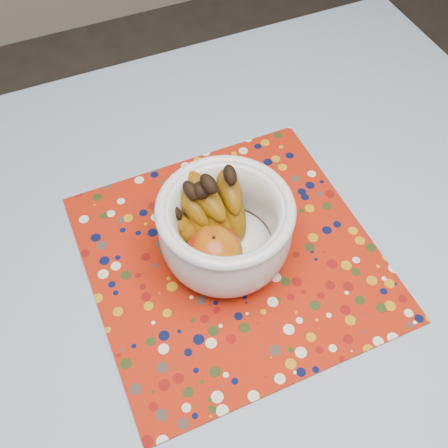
# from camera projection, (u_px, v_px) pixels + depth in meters

# --- Properties ---
(table) EXTENTS (1.20, 1.20, 0.75)m
(table) POSITION_uv_depth(u_px,v_px,m) (255.00, 335.00, 0.87)
(table) COLOR brown
(table) RESTS_ON ground
(tablecloth) EXTENTS (1.32, 1.32, 0.01)m
(tablecloth) POSITION_uv_depth(u_px,v_px,m) (257.00, 314.00, 0.81)
(tablecloth) COLOR slate
(tablecloth) RESTS_ON table
(placemat) EXTENTS (0.46, 0.46, 0.00)m
(placemat) POSITION_uv_depth(u_px,v_px,m) (232.00, 256.00, 0.86)
(placemat) COLOR #9B1908
(placemat) RESTS_ON tablecloth
(fruit_bowl) EXTENTS (0.23, 0.21, 0.16)m
(fruit_bowl) POSITION_uv_depth(u_px,v_px,m) (218.00, 224.00, 0.81)
(fruit_bowl) COLOR silver
(fruit_bowl) RESTS_ON placemat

